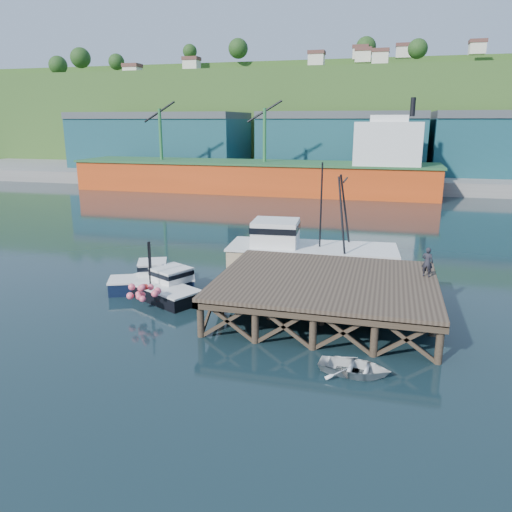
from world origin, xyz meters
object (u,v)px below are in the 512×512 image
(boat_black, at_px, (162,286))
(dockworker, at_px, (427,262))
(boat_navy, at_px, (152,279))
(trawler, at_px, (308,251))
(dinghy, at_px, (355,367))

(boat_black, bearing_deg, dockworker, 33.06)
(boat_navy, relative_size, trawler, 0.48)
(dockworker, bearing_deg, trawler, -18.94)
(boat_navy, height_order, boat_black, boat_black)
(boat_black, bearing_deg, trawler, 69.78)
(boat_navy, distance_m, trawler, 11.08)
(boat_navy, height_order, trawler, trawler)
(boat_navy, bearing_deg, trawler, 10.64)
(boat_navy, bearing_deg, dinghy, -54.10)
(boat_navy, bearing_deg, dockworker, -21.88)
(boat_navy, xyz_separation_m, dockworker, (16.77, 0.41, 2.29))
(trawler, height_order, dinghy, trawler)
(boat_navy, distance_m, boat_black, 1.59)
(boat_navy, height_order, dinghy, boat_navy)
(boat_black, xyz_separation_m, dinghy, (12.32, -6.97, -0.35))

